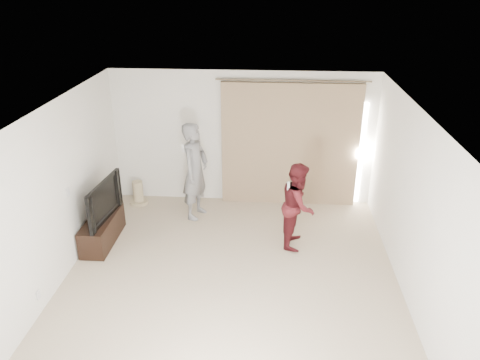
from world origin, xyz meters
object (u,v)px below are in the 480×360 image
Objects in this scene: tv_console at (102,230)px; person_man at (195,171)px; person_woman at (298,205)px; tv at (98,200)px.

person_man is (1.45, 1.05, 0.68)m from tv_console.
person_woman is (3.29, 0.18, 0.50)m from tv_console.
tv_console is 1.91m from person_man.
tv_console is 1.02× the size of tv.
tv reaches higher than tv_console.
person_man is at bearing 35.88° from tv_console.
tv_console is 0.57m from tv.
tv is at bearing -176.79° from person_woman.
tv_console is at bearing -176.79° from person_woman.
person_woman is (1.84, -0.86, -0.18)m from person_man.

